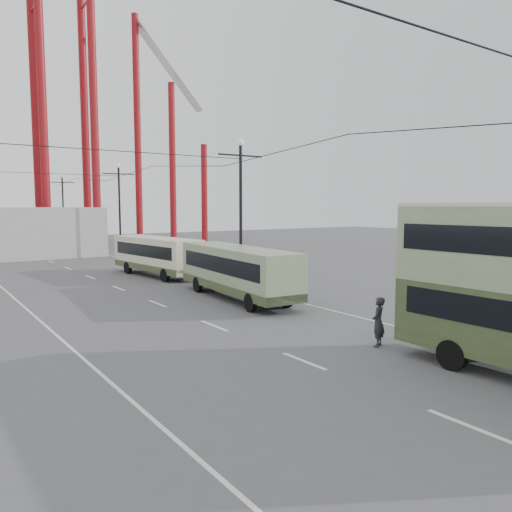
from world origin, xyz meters
TOP-DOWN VIEW (x-y plane):
  - ground at (0.00, 0.00)m, footprint 160.00×160.00m
  - road_markings at (-0.86, 19.70)m, footprint 12.52×120.00m
  - lamp_post_mid at (5.60, 18.00)m, footprint 3.20×0.44m
  - lamp_post_far at (5.60, 40.00)m, footprint 3.20×0.44m
  - lamp_post_distant at (5.60, 62.00)m, footprint 3.20×0.44m
  - single_decker_green at (3.24, 14.79)m, footprint 3.23×10.40m
  - single_decker_cream at (3.25, 25.79)m, footprint 3.27×9.37m
  - pedestrian at (2.39, 3.79)m, footprint 0.81×0.72m

SIDE VIEW (x-z plane):
  - ground at x=0.00m, z-range 0.00..0.00m
  - road_markings at x=-0.86m, z-range 0.00..0.01m
  - pedestrian at x=2.39m, z-range 0.00..1.85m
  - single_decker_cream at x=3.25m, z-range 0.18..3.03m
  - single_decker_green at x=3.24m, z-range 0.19..3.08m
  - lamp_post_mid at x=5.60m, z-range 0.02..9.34m
  - lamp_post_far at x=5.60m, z-range 0.02..9.34m
  - lamp_post_distant at x=5.60m, z-range 0.02..9.34m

